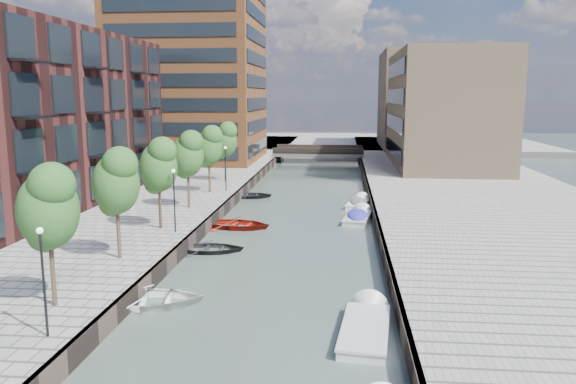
# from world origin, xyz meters

# --- Properties ---
(water) EXTENTS (300.00, 300.00, 0.00)m
(water) POSITION_xyz_m (0.00, 40.00, 0.00)
(water) COLOR #38473F
(water) RESTS_ON ground
(quay_right) EXTENTS (20.00, 140.00, 1.00)m
(quay_right) POSITION_xyz_m (16.00, 40.00, 0.50)
(quay_right) COLOR gray
(quay_right) RESTS_ON ground
(quay_wall_left) EXTENTS (0.25, 140.00, 1.00)m
(quay_wall_left) POSITION_xyz_m (-6.10, 40.00, 0.50)
(quay_wall_left) COLOR #332823
(quay_wall_left) RESTS_ON ground
(quay_wall_right) EXTENTS (0.25, 140.00, 1.00)m
(quay_wall_right) POSITION_xyz_m (6.10, 40.00, 0.50)
(quay_wall_right) COLOR #332823
(quay_wall_right) RESTS_ON ground
(far_closure) EXTENTS (80.00, 40.00, 1.00)m
(far_closure) POSITION_xyz_m (0.00, 100.00, 0.50)
(far_closure) COLOR gray
(far_closure) RESTS_ON ground
(apartment_block) EXTENTS (8.00, 38.00, 14.00)m
(apartment_block) POSITION_xyz_m (-20.00, 30.00, 8.00)
(apartment_block) COLOR black
(apartment_block) RESTS_ON quay_left
(tower) EXTENTS (18.00, 18.00, 30.00)m
(tower) POSITION_xyz_m (-17.00, 65.00, 16.00)
(tower) COLOR brown
(tower) RESTS_ON quay_left
(tan_block_near) EXTENTS (12.00, 25.00, 14.00)m
(tan_block_near) POSITION_xyz_m (16.00, 62.00, 8.00)
(tan_block_near) COLOR #967B5C
(tan_block_near) RESTS_ON quay_right
(tan_block_far) EXTENTS (12.00, 20.00, 16.00)m
(tan_block_far) POSITION_xyz_m (16.00, 88.00, 9.00)
(tan_block_far) COLOR #967B5C
(tan_block_far) RESTS_ON quay_right
(bridge) EXTENTS (13.00, 6.00, 1.30)m
(bridge) POSITION_xyz_m (0.00, 72.00, 1.39)
(bridge) COLOR gray
(bridge) RESTS_ON ground
(tree_1) EXTENTS (2.50, 2.50, 5.95)m
(tree_1) POSITION_xyz_m (-8.50, 11.00, 5.31)
(tree_1) COLOR #382619
(tree_1) RESTS_ON quay_left
(tree_2) EXTENTS (2.50, 2.50, 5.95)m
(tree_2) POSITION_xyz_m (-8.50, 18.00, 5.31)
(tree_2) COLOR #382619
(tree_2) RESTS_ON quay_left
(tree_3) EXTENTS (2.50, 2.50, 5.95)m
(tree_3) POSITION_xyz_m (-8.50, 25.00, 5.31)
(tree_3) COLOR #382619
(tree_3) RESTS_ON quay_left
(tree_4) EXTENTS (2.50, 2.50, 5.95)m
(tree_4) POSITION_xyz_m (-8.50, 32.00, 5.31)
(tree_4) COLOR #382619
(tree_4) RESTS_ON quay_left
(tree_5) EXTENTS (2.50, 2.50, 5.95)m
(tree_5) POSITION_xyz_m (-8.50, 39.00, 5.31)
(tree_5) COLOR #382619
(tree_5) RESTS_ON quay_left
(tree_6) EXTENTS (2.50, 2.50, 5.95)m
(tree_6) POSITION_xyz_m (-8.50, 46.00, 5.31)
(tree_6) COLOR #382619
(tree_6) RESTS_ON quay_left
(lamp_0) EXTENTS (0.24, 0.24, 4.12)m
(lamp_0) POSITION_xyz_m (-7.20, 8.00, 3.51)
(lamp_0) COLOR black
(lamp_0) RESTS_ON quay_left
(lamp_1) EXTENTS (0.24, 0.24, 4.12)m
(lamp_1) POSITION_xyz_m (-7.20, 24.00, 3.51)
(lamp_1) COLOR black
(lamp_1) RESTS_ON quay_left
(lamp_2) EXTENTS (0.24, 0.24, 4.12)m
(lamp_2) POSITION_xyz_m (-7.20, 40.00, 3.51)
(lamp_2) COLOR black
(lamp_2) RESTS_ON quay_left
(sloop_1) EXTENTS (4.52, 3.40, 0.89)m
(sloop_1) POSITION_xyz_m (-4.69, 23.11, 0.00)
(sloop_1) COLOR #232326
(sloop_1) RESTS_ON ground
(sloop_2) EXTENTS (5.47, 4.24, 1.04)m
(sloop_2) POSITION_xyz_m (-4.20, 29.58, 0.00)
(sloop_2) COLOR maroon
(sloop_2) RESTS_ON ground
(sloop_3) EXTENTS (5.74, 4.57, 1.07)m
(sloop_3) POSITION_xyz_m (-5.38, 13.82, 0.00)
(sloop_3) COLOR white
(sloop_3) RESTS_ON ground
(sloop_4) EXTENTS (4.76, 3.64, 0.92)m
(sloop_4) POSITION_xyz_m (-5.38, 42.08, 0.00)
(sloop_4) COLOR black
(sloop_4) RESTS_ON ground
(motorboat_2) EXTENTS (2.41, 5.59, 1.81)m
(motorboat_2) POSITION_xyz_m (4.63, 12.09, 0.11)
(motorboat_2) COLOR beige
(motorboat_2) RESTS_ON ground
(motorboat_3) EXTENTS (2.58, 5.39, 1.72)m
(motorboat_3) POSITION_xyz_m (4.86, 33.39, 0.21)
(motorboat_3) COLOR #B4B3B1
(motorboat_3) RESTS_ON ground
(motorboat_4) EXTENTS (2.42, 4.92, 1.57)m
(motorboat_4) POSITION_xyz_m (5.04, 39.25, 0.19)
(motorboat_4) COLOR white
(motorboat_4) RESTS_ON ground
(car) EXTENTS (2.34, 3.70, 1.17)m
(car) POSITION_xyz_m (11.67, 63.83, 1.59)
(car) COLOR silver
(car) RESTS_ON quay_right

